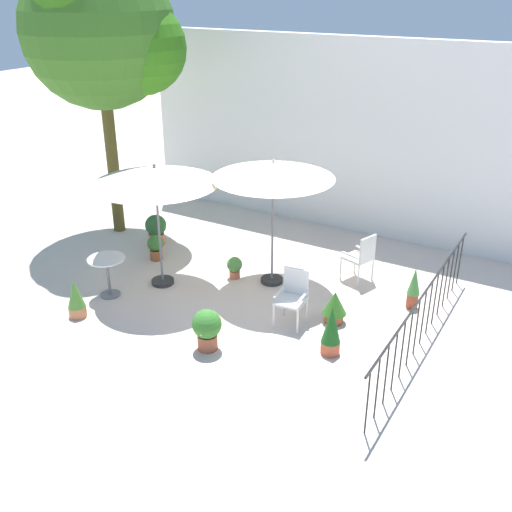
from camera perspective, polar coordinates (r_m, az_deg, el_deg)
name	(u,v)px	position (r m, az deg, el deg)	size (l,w,h in m)	color
ground_plane	(254,296)	(11.22, -0.19, -3.84)	(60.00, 60.00, 0.00)	beige
villa_facade	(346,137)	(13.89, 8.67, 11.29)	(10.46, 0.30, 4.36)	white
terrace_railing	(424,307)	(9.85, 15.93, -4.79)	(0.03, 5.31, 1.01)	black
shade_tree	(102,30)	(13.50, -14.62, 20.34)	(3.39, 3.23, 6.09)	brown
patio_umbrella_0	(273,171)	(10.86, 1.67, 8.16)	(2.28, 2.28, 2.50)	#2D2D2D
patio_umbrella_1	(155,176)	(10.97, -9.72, 7.58)	(2.35, 2.35, 2.43)	#2D2D2D
cafe_table_0	(108,270)	(11.33, -14.13, -1.30)	(0.69, 0.69, 0.78)	white
patio_chair_0	(293,294)	(10.15, 3.58, -3.65)	(0.52, 0.55, 0.98)	silver
patio_chair_1	(362,255)	(11.70, 10.15, 0.08)	(0.61, 0.60, 0.99)	silver
potted_plant_0	(335,306)	(10.32, 7.59, -4.80)	(0.42, 0.42, 0.60)	brown
potted_plant_1	(156,246)	(12.71, -9.66, 0.91)	(0.35, 0.35, 0.55)	#9A542E
potted_plant_2	(235,266)	(11.78, -2.08, -1.01)	(0.31, 0.31, 0.45)	#C66443
potted_plant_3	(331,331)	(9.44, 7.26, -7.15)	(0.31, 0.31, 0.85)	#B75336
potted_plant_4	(207,327)	(9.52, -4.73, -6.88)	(0.48, 0.48, 0.70)	#9B5036
potted_plant_5	(414,287)	(11.02, 14.97, -2.92)	(0.23, 0.23, 0.79)	#9D452B
potted_plant_6	(76,298)	(10.86, -16.99, -3.93)	(0.31, 0.31, 0.73)	#BE734A
potted_plant_7	(156,229)	(13.41, -9.62, 2.62)	(0.48, 0.48, 0.71)	#C26F3F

